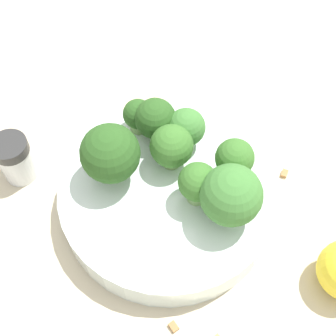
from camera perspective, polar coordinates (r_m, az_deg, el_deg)
The scene contains 13 objects.
ground_plane at distance 0.51m, azimuth 0.00°, elevation -4.43°, with size 3.00×3.00×0.00m, color beige.
bowl at distance 0.49m, azimuth 0.00°, elevation -3.36°, with size 0.23×0.23×0.04m, color silver.
broccoli_floret_0 at distance 0.45m, azimuth 3.65°, elevation -1.88°, with size 0.04×0.04×0.05m.
broccoli_floret_1 at distance 0.47m, azimuth 0.43°, elevation 2.58°, with size 0.04×0.04×0.05m.
broccoli_floret_2 at distance 0.46m, azimuth 8.09°, elevation 1.03°, with size 0.04×0.04×0.05m.
broccoli_floret_3 at distance 0.43m, azimuth 7.69°, elevation -3.37°, with size 0.06×0.06×0.07m.
broccoli_floret_4 at distance 0.50m, azimuth -3.67°, elevation 6.40°, with size 0.03×0.03×0.04m.
broccoli_floret_5 at distance 0.45m, azimuth -7.05°, elevation 1.72°, with size 0.06×0.06×0.07m.
broccoli_floret_6 at distance 0.48m, azimuth 2.21°, elevation 4.91°, with size 0.04×0.04×0.05m.
broccoli_floret_7 at distance 0.49m, azimuth -1.55°, elevation 5.99°, with size 0.04×0.04×0.05m.
pepper_shaker at distance 0.53m, azimuth -18.13°, elevation 1.09°, with size 0.04×0.04×0.06m.
almond_crumb_0 at distance 0.54m, azimuth 14.05°, elevation -0.54°, with size 0.01×0.01×0.01m, color olive.
almond_crumb_1 at distance 0.46m, azimuth 0.69°, elevation -18.72°, with size 0.01×0.01×0.01m, color olive.
Camera 1 is at (-0.16, 0.17, 0.45)m, focal length 50.00 mm.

